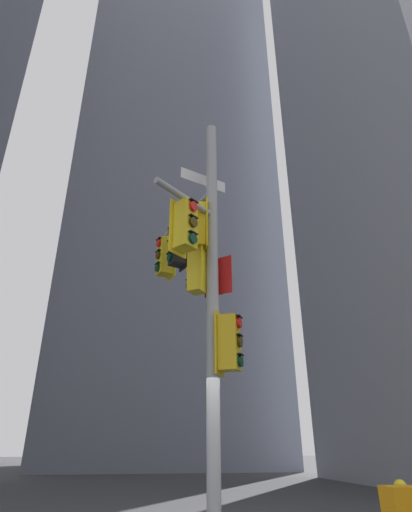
# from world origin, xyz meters

# --- Properties ---
(building_mid_block) EXTENTS (15.74, 15.74, 54.84)m
(building_mid_block) POSITION_xyz_m (1.08, 26.09, 27.42)
(building_mid_block) COLOR slate
(building_mid_block) RESTS_ON ground
(signal_pole_assembly) EXTENTS (1.84, 3.70, 8.24)m
(signal_pole_assembly) POSITION_xyz_m (-0.25, 0.41, 4.82)
(signal_pole_assembly) COLOR #9EA0A3
(signal_pole_assembly) RESTS_ON ground
(fire_hydrant) EXTENTS (0.33, 0.23, 0.84)m
(fire_hydrant) POSITION_xyz_m (3.60, 0.44, 0.44)
(fire_hydrant) COLOR yellow
(fire_hydrant) RESTS_ON ground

